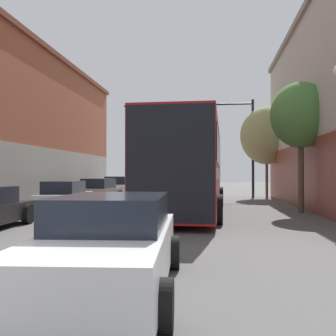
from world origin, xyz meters
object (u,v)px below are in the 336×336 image
hatchback_foreground (111,245)px  parked_car_left_near (118,187)px  traffic_signal_gantry (209,125)px  street_tree_far (267,136)px  parked_car_left_mid (65,196)px  bus (189,165)px  street_tree_near (301,116)px  parked_car_left_distant (100,190)px

hatchback_foreground → parked_car_left_near: parked_car_left_near is taller
traffic_signal_gantry → street_tree_far: size_ratio=1.47×
parked_car_left_near → parked_car_left_mid: 12.03m
bus → street_tree_near: size_ratio=2.12×
bus → traffic_signal_gantry: traffic_signal_gantry is taller
parked_car_left_near → street_tree_near: size_ratio=0.78×
parked_car_left_distant → bus: bearing=-135.5°
parked_car_left_near → street_tree_far: 12.00m
hatchback_foreground → parked_car_left_near: 25.48m
parked_car_left_distant → street_tree_far: bearing=-65.5°
bus → hatchback_foreground: bearing=179.4°
parked_car_left_mid → street_tree_near: size_ratio=0.80×
hatchback_foreground → street_tree_far: 23.52m
parked_car_left_mid → parked_car_left_distant: bearing=-3.2°
parked_car_left_distant → street_tree_near: street_tree_near is taller
parked_car_left_mid → parked_car_left_distant: parked_car_left_distant is taller
street_tree_near → street_tree_far: 10.58m
bus → street_tree_far: size_ratio=1.88×
hatchback_foreground → street_tree_far: bearing=-16.6°
hatchback_foreground → parked_car_left_near: size_ratio=1.04×
hatchback_foreground → bus: bearing=-5.7°
parked_car_left_near → traffic_signal_gantry: bearing=-108.4°
parked_car_left_distant → street_tree_near: size_ratio=0.77×
traffic_signal_gantry → street_tree_far: traffic_signal_gantry is taller
hatchback_foreground → traffic_signal_gantry: bearing=-6.6°
street_tree_near → street_tree_far: (-0.06, 10.58, 0.16)m
parked_car_left_near → hatchback_foreground: bearing=-169.9°
parked_car_left_near → parked_car_left_distant: (0.32, -6.09, -0.04)m
parked_car_left_near → street_tree_near: bearing=-142.0°
street_tree_far → parked_car_left_mid: bearing=-137.6°
parked_car_left_mid → street_tree_far: (10.85, 9.90, 3.74)m
hatchback_foreground → parked_car_left_mid: (-5.67, 12.73, -0.01)m
parked_car_left_distant → parked_car_left_mid: bearing=-175.0°
parked_car_left_distant → traffic_signal_gantry: size_ratio=0.46×
bus → street_tree_far: bearing=-21.6°
parked_car_left_near → parked_car_left_mid: (0.36, -12.02, -0.05)m
hatchback_foreground → street_tree_near: street_tree_near is taller
parked_car_left_mid → traffic_signal_gantry: size_ratio=0.48×
parked_car_left_distant → traffic_signal_gantry: traffic_signal_gantry is taller
parked_car_left_near → traffic_signal_gantry: size_ratio=0.47×
parked_car_left_mid → street_tree_near: 11.50m
bus → parked_car_left_distant: (-6.11, 7.29, -1.43)m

